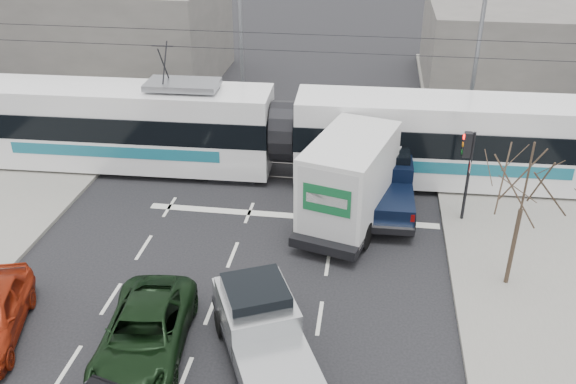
# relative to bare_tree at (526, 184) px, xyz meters

# --- Properties ---
(ground) EXTENTS (120.00, 120.00, 0.00)m
(ground) POSITION_rel_bare_tree_xyz_m (-7.60, -2.50, -3.79)
(ground) COLOR black
(ground) RESTS_ON ground
(sidewalk_right) EXTENTS (6.00, 60.00, 0.15)m
(sidewalk_right) POSITION_rel_bare_tree_xyz_m (1.40, -2.50, -3.72)
(sidewalk_right) COLOR gray
(sidewalk_right) RESTS_ON ground
(rails) EXTENTS (60.00, 1.60, 0.03)m
(rails) POSITION_rel_bare_tree_xyz_m (-7.60, 7.50, -3.78)
(rails) COLOR #33302D
(rails) RESTS_ON ground
(building_left) EXTENTS (14.00, 10.00, 6.00)m
(building_left) POSITION_rel_bare_tree_xyz_m (-21.60, 19.50, -0.79)
(building_left) COLOR slate
(building_left) RESTS_ON ground
(building_right) EXTENTS (12.00, 10.00, 5.00)m
(building_right) POSITION_rel_bare_tree_xyz_m (4.40, 21.50, -1.29)
(building_right) COLOR slate
(building_right) RESTS_ON ground
(bare_tree) EXTENTS (2.40, 2.40, 5.00)m
(bare_tree) POSITION_rel_bare_tree_xyz_m (0.00, 0.00, 0.00)
(bare_tree) COLOR #47382B
(bare_tree) RESTS_ON ground
(traffic_signal) EXTENTS (0.44, 0.44, 3.60)m
(traffic_signal) POSITION_rel_bare_tree_xyz_m (-1.13, 4.00, -1.05)
(traffic_signal) COLOR black
(traffic_signal) RESTS_ON ground
(street_lamp_near) EXTENTS (2.38, 0.25, 9.00)m
(street_lamp_near) POSITION_rel_bare_tree_xyz_m (-0.29, 11.50, 1.32)
(street_lamp_near) COLOR slate
(street_lamp_near) RESTS_ON ground
(street_lamp_far) EXTENTS (2.38, 0.25, 9.00)m
(street_lamp_far) POSITION_rel_bare_tree_xyz_m (-11.79, 13.50, 1.32)
(street_lamp_far) COLOR slate
(street_lamp_far) RESTS_ON ground
(catenary) EXTENTS (60.00, 0.20, 7.00)m
(catenary) POSITION_rel_bare_tree_xyz_m (-7.60, 7.50, 0.09)
(catenary) COLOR black
(catenary) RESTS_ON ground
(tram) EXTENTS (27.75, 3.59, 5.65)m
(tram) POSITION_rel_bare_tree_xyz_m (-8.50, 7.08, -1.79)
(tram) COLOR white
(tram) RESTS_ON ground
(silver_pickup) EXTENTS (4.17, 6.01, 2.08)m
(silver_pickup) POSITION_rel_bare_tree_xyz_m (-7.27, -4.55, -2.76)
(silver_pickup) COLOR black
(silver_pickup) RESTS_ON ground
(box_truck) EXTENTS (4.27, 7.52, 3.56)m
(box_truck) POSITION_rel_bare_tree_xyz_m (-5.22, 3.74, -2.03)
(box_truck) COLOR black
(box_truck) RESTS_ON ground
(navy_pickup) EXTENTS (2.13, 5.28, 2.21)m
(navy_pickup) POSITION_rel_bare_tree_xyz_m (-3.91, 4.84, -2.70)
(navy_pickup) COLOR black
(navy_pickup) RESTS_ON ground
(green_car) EXTENTS (2.80, 5.17, 1.38)m
(green_car) POSITION_rel_bare_tree_xyz_m (-10.62, -4.67, -3.10)
(green_car) COLOR black
(green_car) RESTS_ON ground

